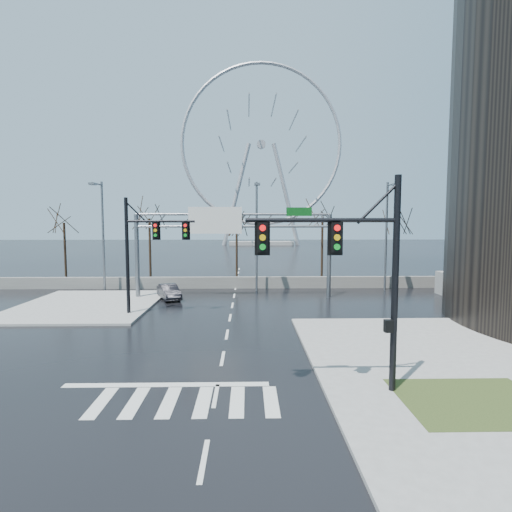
{
  "coord_description": "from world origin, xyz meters",
  "views": [
    {
      "loc": [
        1.18,
        -18.14,
        6.32
      ],
      "look_at": [
        1.76,
        9.45,
        4.0
      ],
      "focal_mm": 28.0,
      "sensor_mm": 36.0,
      "label": 1
    }
  ],
  "objects_px": {
    "ferris_wheel": "(261,151)",
    "signal_mast_near": "(358,263)",
    "car": "(169,292)",
    "sign_gantry": "(229,236)",
    "signal_mast_far": "(144,245)"
  },
  "relations": [
    {
      "from": "ferris_wheel",
      "to": "car",
      "type": "xyz_separation_m",
      "value": [
        -10.33,
        -80.45,
        -25.51
      ]
    },
    {
      "from": "signal_mast_far",
      "to": "signal_mast_near",
      "type": "bearing_deg",
      "value": -49.74
    },
    {
      "from": "car",
      "to": "ferris_wheel",
      "type": "bearing_deg",
      "value": 58.72
    },
    {
      "from": "ferris_wheel",
      "to": "signal_mast_far",
      "type": "bearing_deg",
      "value": -97.2
    },
    {
      "from": "signal_mast_near",
      "to": "sign_gantry",
      "type": "xyz_separation_m",
      "value": [
        -5.52,
        19.0,
        0.31
      ]
    },
    {
      "from": "signal_mast_far",
      "to": "ferris_wheel",
      "type": "distance_m",
      "value": 89.3
    },
    {
      "from": "sign_gantry",
      "to": "ferris_wheel",
      "type": "relative_size",
      "value": 0.32
    },
    {
      "from": "sign_gantry",
      "to": "ferris_wheel",
      "type": "bearing_deg",
      "value": 86.16
    },
    {
      "from": "signal_mast_near",
      "to": "ferris_wheel",
      "type": "bearing_deg",
      "value": 90.08
    },
    {
      "from": "signal_mast_far",
      "to": "sign_gantry",
      "type": "distance_m",
      "value": 8.14
    },
    {
      "from": "ferris_wheel",
      "to": "car",
      "type": "height_order",
      "value": "ferris_wheel"
    },
    {
      "from": "signal_mast_near",
      "to": "sign_gantry",
      "type": "height_order",
      "value": "signal_mast_near"
    },
    {
      "from": "signal_mast_near",
      "to": "sign_gantry",
      "type": "bearing_deg",
      "value": 106.19
    },
    {
      "from": "signal_mast_far",
      "to": "ferris_wheel",
      "type": "xyz_separation_m",
      "value": [
        10.87,
        86.04,
        21.3
      ]
    },
    {
      "from": "ferris_wheel",
      "to": "signal_mast_near",
      "type": "bearing_deg",
      "value": -89.92
    }
  ]
}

